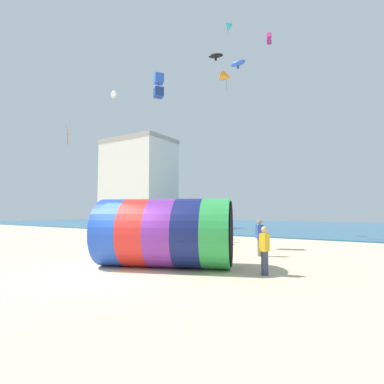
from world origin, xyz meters
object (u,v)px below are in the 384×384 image
(bystander_near_water, at_px, (223,228))
(kite_blue_box, at_px, (159,86))
(kite_white_parafoil, at_px, (114,95))
(bystander_mid_beach, at_px, (260,237))
(kite_black_parafoil, at_px, (216,56))
(kite_orange_diamond, at_px, (68,132))
(bystander_far_left, at_px, (222,230))
(kite_cyan_delta, at_px, (227,25))
(kite_blue_parafoil, at_px, (238,63))
(kite_orange_delta, at_px, (226,77))
(kite_handler, at_px, (265,250))
(kite_magenta_box, at_px, (269,39))
(giant_inflatable_tube, at_px, (165,233))

(bystander_near_water, bearing_deg, kite_blue_box, -102.65)
(kite_white_parafoil, height_order, bystander_mid_beach, kite_white_parafoil)
(kite_black_parafoil, distance_m, bystander_near_water, 14.25)
(kite_orange_diamond, relative_size, bystander_far_left, 0.79)
(kite_cyan_delta, relative_size, bystander_far_left, 0.69)
(kite_cyan_delta, distance_m, kite_blue_parafoil, 8.07)
(bystander_near_water, bearing_deg, bystander_far_left, -65.76)
(kite_cyan_delta, xyz_separation_m, bystander_near_water, (0.63, -2.36, -17.71))
(kite_orange_diamond, height_order, kite_orange_delta, kite_orange_delta)
(kite_handler, distance_m, kite_orange_delta, 21.42)
(kite_cyan_delta, relative_size, kite_orange_delta, 0.63)
(kite_handler, relative_size, kite_orange_diamond, 1.24)
(kite_magenta_box, relative_size, kite_blue_box, 0.45)
(kite_magenta_box, bearing_deg, giant_inflatable_tube, -99.00)
(kite_handler, bearing_deg, giant_inflatable_tube, -170.23)
(giant_inflatable_tube, relative_size, kite_orange_delta, 3.12)
(bystander_mid_beach, bearing_deg, kite_cyan_delta, 123.47)
(giant_inflatable_tube, height_order, kite_handler, giant_inflatable_tube)
(kite_blue_box, bearing_deg, kite_white_parafoil, 173.38)
(kite_handler, height_order, bystander_far_left, bystander_far_left)
(kite_blue_box, bearing_deg, kite_magenta_box, 33.26)
(kite_blue_parafoil, bearing_deg, kite_white_parafoil, -156.12)
(kite_handler, relative_size, kite_blue_box, 1.04)
(kite_orange_diamond, height_order, bystander_mid_beach, kite_orange_diamond)
(kite_handler, height_order, kite_cyan_delta, kite_cyan_delta)
(giant_inflatable_tube, height_order, bystander_mid_beach, giant_inflatable_tube)
(kite_orange_diamond, height_order, bystander_near_water, kite_orange_diamond)
(kite_cyan_delta, xyz_separation_m, kite_blue_box, (-0.76, -8.56, -8.44))
(giant_inflatable_tube, relative_size, bystander_mid_beach, 3.27)
(kite_cyan_delta, xyz_separation_m, kite_black_parafoil, (-0.29, -1.69, -3.50))
(kite_blue_box, relative_size, bystander_mid_beach, 0.90)
(kite_handler, bearing_deg, kite_cyan_delta, 120.15)
(kite_orange_diamond, bearing_deg, kite_magenta_box, 26.08)
(kite_handler, bearing_deg, kite_blue_parafoil, 118.46)
(kite_cyan_delta, height_order, kite_magenta_box, kite_cyan_delta)
(kite_orange_diamond, relative_size, kite_blue_box, 0.84)
(kite_magenta_box, distance_m, bystander_far_left, 13.01)
(kite_magenta_box, relative_size, kite_black_parafoil, 0.54)
(giant_inflatable_tube, height_order, bystander_far_left, giant_inflatable_tube)
(kite_cyan_delta, relative_size, kite_orange_diamond, 0.88)
(kite_blue_box, xyz_separation_m, bystander_mid_beach, (6.68, -0.39, -9.25))
(kite_white_parafoil, relative_size, kite_blue_parafoil, 1.05)
(kite_orange_delta, distance_m, bystander_far_left, 14.88)
(kite_handler, distance_m, kite_blue_box, 13.25)
(kite_white_parafoil, distance_m, kite_magenta_box, 11.42)
(kite_orange_delta, height_order, bystander_mid_beach, kite_orange_delta)
(kite_black_parafoil, height_order, kite_blue_box, kite_black_parafoil)
(kite_white_parafoil, xyz_separation_m, bystander_far_left, (6.89, 3.81, -9.91))
(kite_blue_box, distance_m, bystander_far_left, 10.50)
(kite_blue_box, height_order, kite_orange_delta, kite_orange_delta)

